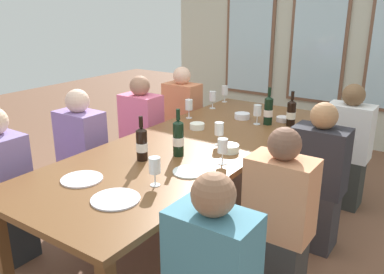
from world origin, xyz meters
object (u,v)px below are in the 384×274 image
Objects in this scene: white_plate_1 at (116,199)px; tasting_bowl_2 at (197,126)px; wine_bottle_0 at (291,113)px; seated_person_2 at (4,189)px; seated_person_5 at (278,222)px; seated_person_6 at (142,136)px; wine_glass_4 at (189,105)px; seated_person_0 at (182,120)px; seated_person_1 at (347,150)px; wine_glass_1 at (223,147)px; wine_bottle_1 at (268,110)px; wine_bottle_2 at (178,138)px; wine_bottle_3 at (142,144)px; tasting_bowl_1 at (283,119)px; wine_glass_5 at (155,167)px; wine_glass_6 at (213,97)px; tasting_bowl_0 at (229,148)px; tasting_bowl_3 at (242,116)px; dining_table at (193,150)px; wine_glass_0 at (257,111)px; wine_glass_2 at (219,130)px; seated_person_7 at (317,181)px; seated_person_4 at (83,159)px; wine_glass_3 at (225,91)px; white_plate_2 at (82,179)px.

white_plate_1 is 2.17× the size of tasting_bowl_2.
wine_bottle_0 is 2.33m from seated_person_2.
seated_person_2 is 1.86m from seated_person_5.
wine_glass_4 is at bearing 19.07° from seated_person_6.
tasting_bowl_2 is 0.11× the size of seated_person_5.
seated_person_1 is at bearing 1.77° from seated_person_0.
wine_glass_1 is 1.85m from seated_person_0.
wine_bottle_1 is at bearing 58.05° from seated_person_2.
white_plate_1 is 0.24× the size of seated_person_5.
seated_person_6 reaches higher than white_plate_1.
wine_bottle_1 is at bearing 18.10° from wine_glass_4.
wine_bottle_2 reaches higher than wine_bottle_3.
wine_glass_5 is at bearing -93.17° from tasting_bowl_1.
wine_bottle_3 reaches higher than wine_glass_6.
tasting_bowl_1 is 0.11× the size of seated_person_6.
seated_person_5 reaches higher than wine_glass_1.
tasting_bowl_0 is at bearing -33.70° from tasting_bowl_2.
wine_bottle_3 is 1.30m from tasting_bowl_3.
wine_glass_6 is (-0.43, 0.97, 0.17)m from dining_table.
wine_glass_5 is (0.06, -1.47, -0.00)m from wine_glass_0.
wine_glass_2 is at bearing -55.79° from wine_glass_6.
wine_bottle_2 is 0.65m from tasting_bowl_2.
wine_bottle_2 is 0.88m from seated_person_5.
tasting_bowl_1 is 0.37m from tasting_bowl_3.
seated_person_7 is (0.69, -0.41, -0.34)m from wine_glass_0.
seated_person_4 reaches higher than tasting_bowl_3.
seated_person_7 is (1.29, -0.23, -0.34)m from wine_glass_4.
dining_table is 1.00m from tasting_bowl_1.
tasting_bowl_3 is 0.99m from seated_person_6.
wine_glass_2 reaches higher than tasting_bowl_2.
wine_glass_0 is at bearing 90.07° from white_plate_1.
dining_table is 10.79× the size of white_plate_1.
seated_person_0 reaches higher than wine_glass_3.
wine_bottle_2 is (-0.37, -1.13, 0.02)m from wine_bottle_0.
seated_person_2 reaches higher than wine_glass_6.
white_plate_1 is 1.54× the size of wine_glass_6.
wine_glass_2 and wine_glass_5 have the same top height.
seated_person_4 and seated_person_7 have the same top height.
wine_glass_5 is 1.85m from wine_glass_6.
seated_person_0 is at bearing 90.00° from seated_person_4.
tasting_bowl_3 is 1.50m from seated_person_5.
tasting_bowl_0 reaches higher than white_plate_2.
white_plate_1 is 0.60m from wine_bottle_3.
wine_glass_4 is 1.06m from seated_person_4.
seated_person_5 is (0.69, -0.46, -0.33)m from wine_glass_2.
white_plate_1 is at bearing -97.76° from wine_bottle_0.
wine_bottle_1 reaches higher than white_plate_2.
seated_person_2 reaches higher than wine_glass_5.
seated_person_0 reaches higher than tasting_bowl_1.
wine_glass_3 is 1.00× the size of wine_glass_4.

